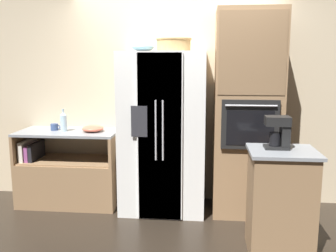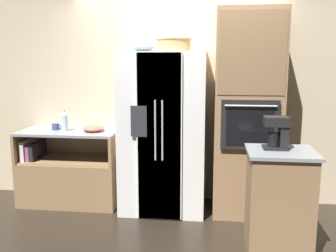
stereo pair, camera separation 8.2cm
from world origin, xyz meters
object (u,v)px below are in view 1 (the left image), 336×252
object	(u,v)px
coffee_maker	(280,131)
fruit_bowl	(143,48)
mixing_bowl	(93,129)
wall_oven	(247,114)
bottle_tall	(64,121)
refrigerator	(163,132)
mug	(55,127)
wicker_basket	(173,44)

from	to	relation	value
coffee_maker	fruit_bowl	bearing A→B (deg)	149.66
mixing_bowl	coffee_maker	bearing A→B (deg)	-24.54
wall_oven	bottle_tall	xyz separation A→B (m)	(-2.15, -0.01, -0.12)
bottle_tall	coffee_maker	bearing A→B (deg)	-20.89
refrigerator	fruit_bowl	size ratio (longest dim) A/B	7.50
bottle_tall	mug	xyz separation A→B (m)	(-0.14, 0.06, -0.08)
refrigerator	mug	size ratio (longest dim) A/B	15.22
mug	wall_oven	bearing A→B (deg)	-1.25
wicker_basket	mixing_bowl	bearing A→B (deg)	173.41
mixing_bowl	refrigerator	bearing A→B (deg)	-2.74
fruit_bowl	mug	size ratio (longest dim) A/B	2.03
wicker_basket	mug	size ratio (longest dim) A/B	3.21
fruit_bowl	mug	distance (m)	1.47
fruit_bowl	mug	bearing A→B (deg)	172.20
wicker_basket	refrigerator	bearing A→B (deg)	149.39
mug	coffee_maker	distance (m)	2.67
mug	mixing_bowl	size ratio (longest dim) A/B	0.47
wall_oven	bottle_tall	bearing A→B (deg)	-179.85
refrigerator	wall_oven	distance (m)	0.98
wall_oven	mixing_bowl	world-z (taller)	wall_oven
wall_oven	fruit_bowl	world-z (taller)	wall_oven
coffee_maker	mug	bearing A→B (deg)	159.07
refrigerator	fruit_bowl	distance (m)	0.99
mug	coffee_maker	xyz separation A→B (m)	(2.49, -0.95, 0.18)
wicker_basket	coffee_maker	xyz separation A→B (m)	(1.03, -0.80, -0.80)
fruit_bowl	coffee_maker	xyz separation A→B (m)	(1.36, -0.80, -0.76)
refrigerator	wicker_basket	xyz separation A→B (m)	(0.12, -0.07, 1.00)
fruit_bowl	bottle_tall	world-z (taller)	fruit_bowl
fruit_bowl	wall_oven	bearing A→B (deg)	5.13
coffee_maker	bottle_tall	bearing A→B (deg)	159.11
mixing_bowl	coffee_maker	xyz separation A→B (m)	(2.00, -0.91, 0.18)
fruit_bowl	coffee_maker	size ratio (longest dim) A/B	0.84
wall_oven	mixing_bowl	distance (m)	1.81
refrigerator	mixing_bowl	distance (m)	0.85
mug	mixing_bowl	xyz separation A→B (m)	(0.49, -0.04, -0.00)
refrigerator	bottle_tall	distance (m)	1.21
mixing_bowl	bottle_tall	bearing A→B (deg)	-177.33
fruit_bowl	refrigerator	bearing A→B (deg)	18.98
wall_oven	bottle_tall	distance (m)	2.16
wall_oven	wicker_basket	bearing A→B (deg)	-172.99
refrigerator	wall_oven	world-z (taller)	wall_oven
bottle_tall	mug	world-z (taller)	bottle_tall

